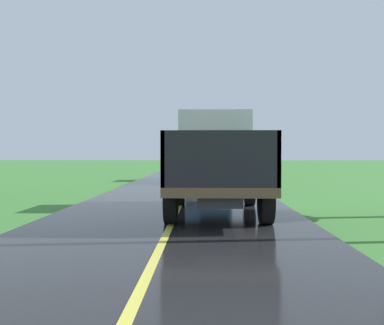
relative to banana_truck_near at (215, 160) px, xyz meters
The scene contains 2 objects.
banana_truck_near is the anchor object (origin of this frame).
banana_truck_far 12.72m from the banana_truck_near, 90.48° to the left, with size 2.38×5.81×2.80m.
Camera 1 is at (0.73, 0.54, 1.64)m, focal length 39.75 mm.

